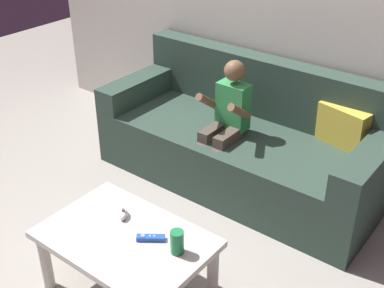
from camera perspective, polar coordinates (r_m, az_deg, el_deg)
ground_plane at (r=2.97m, az=-10.99°, el=-13.71°), size 8.10×8.10×0.00m
couch at (r=3.52m, az=5.91°, el=0.17°), size 1.96×0.80×0.83m
person_seated_on_couch at (r=3.30m, az=3.82°, el=2.72°), size 0.29×0.36×0.91m
coffee_table at (r=2.60m, az=-7.45°, el=-11.30°), size 0.84×0.57×0.38m
game_remote_blue_near_edge at (r=2.52m, az=-4.69°, el=-10.52°), size 0.13×0.11×0.03m
nunchuk_white at (r=2.67m, az=-7.74°, el=-7.84°), size 0.09×0.10×0.05m
soda_can at (r=2.42m, az=-1.69°, el=-11.01°), size 0.07×0.07×0.12m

